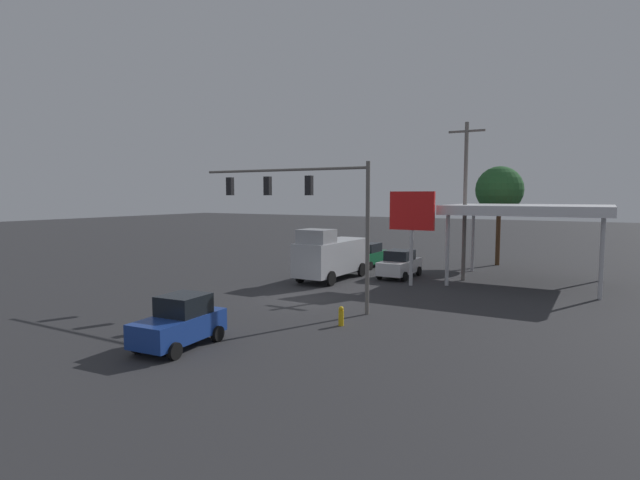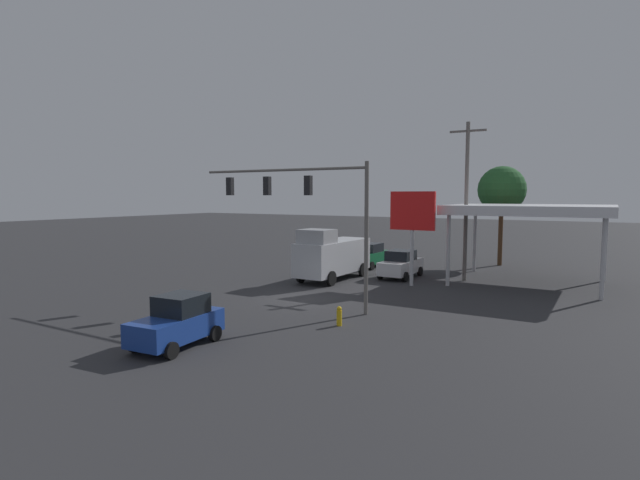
% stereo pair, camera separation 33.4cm
% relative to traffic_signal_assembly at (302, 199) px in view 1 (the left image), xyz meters
% --- Properties ---
extents(ground_plane, '(200.00, 200.00, 0.00)m').
position_rel_traffic_signal_assembly_xyz_m(ground_plane, '(0.91, -1.44, -5.60)').
color(ground_plane, '#2D2D30').
extents(traffic_signal_assembly, '(10.06, 0.43, 7.40)m').
position_rel_traffic_signal_assembly_xyz_m(traffic_signal_assembly, '(0.00, 0.00, 0.00)').
color(traffic_signal_assembly, slate).
rests_on(traffic_signal_assembly, ground).
extents(utility_pole, '(2.40, 0.26, 10.62)m').
position_rel_traffic_signal_assembly_xyz_m(utility_pole, '(-5.37, -12.07, -0.01)').
color(utility_pole, slate).
rests_on(utility_pole, ground).
extents(gas_station_canopy, '(9.81, 8.23, 5.15)m').
position_rel_traffic_signal_assembly_xyz_m(gas_station_canopy, '(-9.23, -13.17, -0.81)').
color(gas_station_canopy, silver).
rests_on(gas_station_canopy, ground).
extents(price_sign, '(2.93, 0.27, 6.03)m').
position_rel_traffic_signal_assembly_xyz_m(price_sign, '(-2.91, -8.54, -1.09)').
color(price_sign, '#B7B7BC').
rests_on(price_sign, ground).
extents(sedan_waiting, '(2.16, 4.45, 1.93)m').
position_rel_traffic_signal_assembly_xyz_m(sedan_waiting, '(2.95, -14.73, -4.65)').
color(sedan_waiting, '#0C592D').
rests_on(sedan_waiting, ground).
extents(delivery_truck, '(2.68, 6.85, 3.58)m').
position_rel_traffic_signal_assembly_xyz_m(delivery_truck, '(2.59, -7.86, -3.91)').
color(delivery_truck, silver).
rests_on(delivery_truck, ground).
extents(hatchback_crossing, '(2.19, 3.92, 1.97)m').
position_rel_traffic_signal_assembly_xyz_m(hatchback_crossing, '(0.34, 8.31, -4.66)').
color(hatchback_crossing, navy).
rests_on(hatchback_crossing, ground).
extents(sedan_far, '(2.08, 4.41, 1.93)m').
position_rel_traffic_signal_assembly_xyz_m(sedan_far, '(-1.14, -11.16, -4.65)').
color(sedan_far, silver).
rests_on(sedan_far, ground).
extents(street_tree, '(3.84, 3.84, 8.16)m').
position_rel_traffic_signal_assembly_xyz_m(street_tree, '(-5.95, -21.10, 0.60)').
color(street_tree, '#4C331E').
rests_on(street_tree, ground).
extents(fire_hydrant, '(0.24, 0.24, 0.88)m').
position_rel_traffic_signal_assembly_xyz_m(fire_hydrant, '(-3.61, 2.53, -5.17)').
color(fire_hydrant, gold).
rests_on(fire_hydrant, ground).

